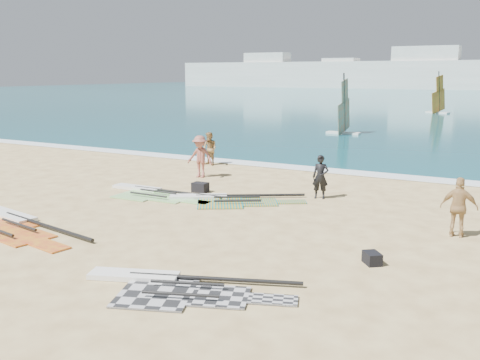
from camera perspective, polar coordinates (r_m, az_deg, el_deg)
The scene contains 15 objects.
ground at distance 15.30m, azimuth -6.30°, elevation -6.38°, with size 300.00×300.00×0.00m, color #E2C784.
surf_line at distance 26.04m, azimuth 9.38°, elevation 0.94°, with size 300.00×1.20×0.04m, color white.
far_town at distance 163.69m, azimuth 20.60°, elevation 10.60°, with size 160.00×8.00×12.00m.
rig_grey at distance 12.08m, azimuth -7.52°, elevation -11.11°, with size 4.98×2.93×0.19m.
rig_green at distance 21.13m, azimuth -9.55°, elevation -1.36°, with size 5.00×1.97×0.20m.
rig_orange at distance 19.74m, azimuth -1.58°, elevation -2.10°, with size 4.99×3.59×0.20m.
rig_red at distance 17.93m, azimuth -23.01°, elevation -4.41°, with size 5.67×2.71×0.20m.
gear_bag_near at distance 21.22m, azimuth -4.26°, elevation -0.79°, with size 0.60×0.43×0.38m, color black.
gear_bag_far at distance 13.73m, azimuth 13.91°, elevation -8.10°, with size 0.50×0.35×0.30m, color black.
person_wetsuit at distance 20.19m, azimuth 8.58°, elevation 0.33°, with size 0.60×0.39×1.65m, color black.
beachgoer_left at distance 27.27m, azimuth -3.25°, elevation 3.34°, with size 0.82×0.64×1.69m, color olive.
beachgoer_mid at distance 24.09m, azimuth -4.28°, elevation 2.51°, with size 1.23×0.70×1.90m, color #9A5548.
beachgoer_back at distance 16.51m, azimuth 22.33°, elevation -2.71°, with size 1.02×0.43×1.74m, color tan.
windsurfer_left at distance 41.85m, azimuth 11.01°, elevation 6.64°, with size 2.57×3.14×4.69m.
windsurfer_centre at distance 66.57m, azimuth 20.40°, elevation 7.86°, with size 2.79×3.13×4.89m.
Camera 1 is at (8.42, -11.90, 4.64)m, focal length 40.00 mm.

